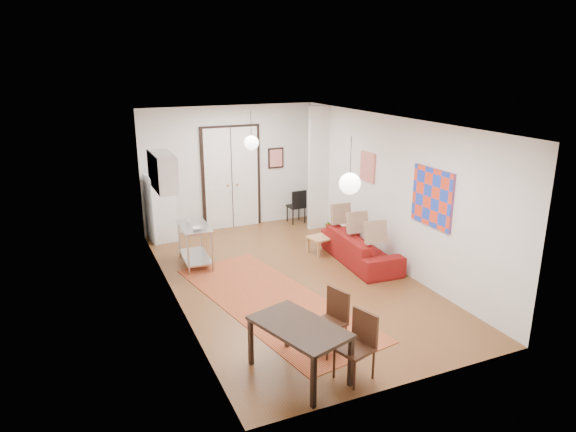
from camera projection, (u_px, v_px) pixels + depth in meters
name	position (u px, v px, depth m)	size (l,w,h in m)	color
floor	(291.00, 279.00, 9.47)	(7.00, 7.00, 0.00)	brown
ceiling	(291.00, 121.00, 8.63)	(4.20, 7.00, 0.02)	white
wall_back	(231.00, 168.00, 12.12)	(4.20, 0.02, 2.90)	white
wall_front	(413.00, 277.00, 5.99)	(4.20, 0.02, 2.90)	white
wall_left	(172.00, 218.00, 8.24)	(0.02, 7.00, 2.90)	white
wall_right	(390.00, 192.00, 9.86)	(0.02, 7.00, 2.90)	white
double_doors	(231.00, 178.00, 12.15)	(1.44, 0.06, 2.50)	white
stub_partition	(319.00, 169.00, 12.00)	(0.50, 0.10, 2.90)	white
wall_cabinet	(163.00, 172.00, 9.50)	(0.35, 1.00, 0.70)	silver
painting_popart	(432.00, 197.00, 8.70)	(0.05, 1.00, 1.00)	red
painting_abstract	(368.00, 167.00, 10.45)	(0.05, 0.50, 0.60)	beige
poster_back	(276.00, 158.00, 12.49)	(0.40, 0.03, 0.50)	red
print_left	(150.00, 165.00, 9.86)	(0.03, 0.44, 0.54)	#96643E
pendant_back	(251.00, 143.00, 10.57)	(0.30, 0.30, 0.80)	white
pendant_front	(350.00, 184.00, 7.07)	(0.30, 0.30, 0.80)	white
kilim_rug	(272.00, 302.00, 8.59)	(1.59, 4.25, 0.01)	#B05C2C
sofa	(361.00, 248.00, 10.22)	(0.81, 2.08, 0.61)	maroon
coffee_table	(326.00, 238.00, 10.80)	(0.86, 0.59, 0.35)	tan
potted_plant	(331.00, 227.00, 10.77)	(0.27, 0.31, 0.34)	#32662E
kitchen_counter	(195.00, 240.00, 10.04)	(0.58, 1.09, 0.82)	#A4A6A9
bowl	(198.00, 228.00, 9.68)	(0.19, 0.19, 0.05)	silver
soap_bottle	(188.00, 218.00, 10.12)	(0.08, 0.08, 0.17)	#4E9EA9
fridge	(161.00, 208.00, 11.34)	(0.53, 0.53, 1.51)	white
dining_table	(299.00, 331.00, 6.43)	(1.08, 1.44, 0.71)	black
dining_chair_near	(325.00, 315.00, 7.08)	(0.52, 0.64, 0.88)	#3A2112
dining_chair_far	(351.00, 340.00, 6.46)	(0.52, 0.64, 0.88)	#3A2112
black_side_chair	(295.00, 203.00, 12.76)	(0.40, 0.40, 0.85)	black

